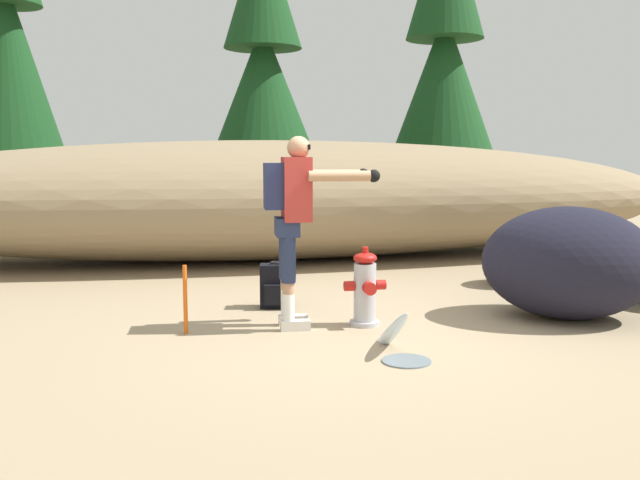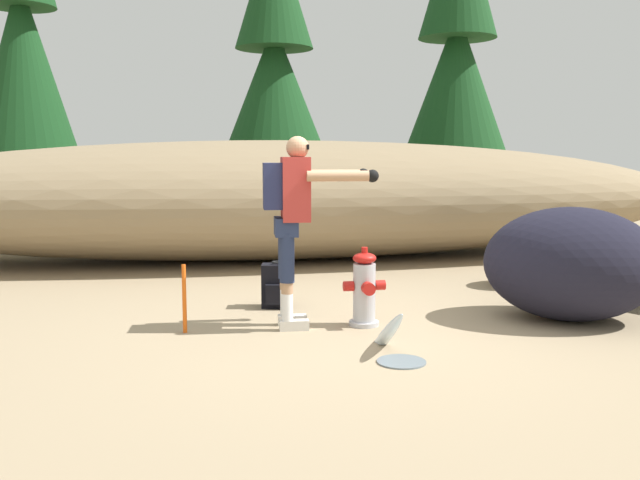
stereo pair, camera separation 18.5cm
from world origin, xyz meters
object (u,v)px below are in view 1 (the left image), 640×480
(boulder_large, at_px, (591,260))
(survey_stake, at_px, (185,299))
(utility_worker, at_px, (296,207))
(spare_backpack, at_px, (275,286))
(fire_hydrant, at_px, (365,290))
(boulder_mid, at_px, (568,263))
(boulder_outlier, at_px, (517,263))

(boulder_large, bearing_deg, survey_stake, -169.13)
(utility_worker, relative_size, spare_backpack, 3.61)
(utility_worker, relative_size, boulder_large, 1.42)
(spare_backpack, relative_size, boulder_large, 0.39)
(fire_hydrant, bearing_deg, survey_stake, 178.75)
(boulder_large, distance_m, boulder_mid, 1.37)
(fire_hydrant, relative_size, boulder_large, 0.60)
(boulder_mid, relative_size, boulder_outlier, 1.85)
(boulder_outlier, bearing_deg, utility_worker, -152.97)
(fire_hydrant, xyz_separation_m, boulder_outlier, (2.30, 1.54, -0.07))
(boulder_mid, bearing_deg, boulder_outlier, 77.76)
(spare_backpack, distance_m, boulder_mid, 2.83)
(spare_backpack, distance_m, boulder_outlier, 3.05)
(boulder_large, height_order, boulder_outlier, boulder_large)
(boulder_mid, height_order, survey_stake, boulder_mid)
(utility_worker, bearing_deg, boulder_mid, -0.26)
(utility_worker, xyz_separation_m, boulder_outlier, (2.92, 1.49, -0.83))
(boulder_large, height_order, boulder_mid, boulder_mid)
(boulder_large, xyz_separation_m, boulder_outlier, (-0.55, 0.65, -0.12))
(utility_worker, xyz_separation_m, spare_backpack, (-0.06, 0.85, -0.86))
(spare_backpack, bearing_deg, boulder_large, 100.14)
(fire_hydrant, bearing_deg, spare_backpack, 127.47)
(spare_backpack, bearing_deg, fire_hydrant, 47.73)
(boulder_large, distance_m, survey_stake, 4.52)
(spare_backpack, bearing_deg, boulder_mid, 78.88)
(survey_stake, bearing_deg, boulder_mid, -2.70)
(boulder_mid, distance_m, survey_stake, 3.54)
(boulder_outlier, relative_size, survey_stake, 1.43)
(boulder_outlier, bearing_deg, survey_stake, -158.88)
(spare_backpack, height_order, survey_stake, survey_stake)
(spare_backpack, relative_size, boulder_mid, 0.30)
(utility_worker, xyz_separation_m, boulder_large, (3.47, 0.84, -0.70))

